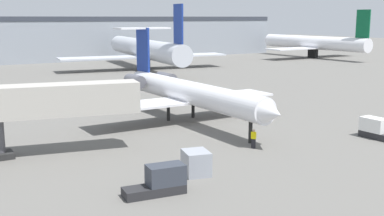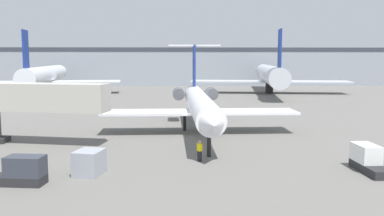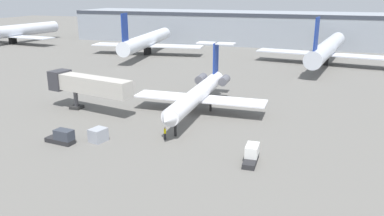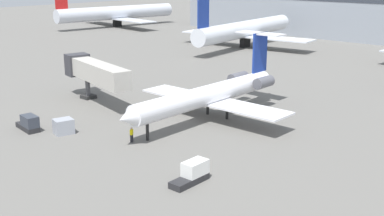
# 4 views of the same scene
# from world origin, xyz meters

# --- Properties ---
(ground_plane) EXTENTS (400.00, 400.00, 0.10)m
(ground_plane) POSITION_xyz_m (0.00, 0.00, -0.05)
(ground_plane) COLOR #66635E
(regional_jet) EXTENTS (21.40, 28.66, 9.94)m
(regional_jet) POSITION_xyz_m (0.45, 3.24, 3.33)
(regional_jet) COLOR white
(regional_jet) RESTS_ON ground_plane
(jet_bridge) EXTENTS (16.04, 5.99, 6.12)m
(jet_bridge) POSITION_xyz_m (-17.25, -2.03, 4.43)
(jet_bridge) COLOR #B7B2A8
(jet_bridge) RESTS_ON ground_plane
(ground_crew_marshaller) EXTENTS (0.42, 0.48, 1.69)m
(ground_crew_marshaller) POSITION_xyz_m (-0.19, -9.62, 0.86)
(ground_crew_marshaller) COLOR black
(ground_crew_marshaller) RESTS_ON ground_plane
(baggage_tug_lead) EXTENTS (1.53, 4.04, 1.90)m
(baggage_tug_lead) POSITION_xyz_m (11.90, -12.80, 0.84)
(baggage_tug_lead) COLOR #262628
(baggage_tug_lead) RESTS_ON ground_plane
(baggage_tug_trailing) EXTENTS (4.14, 1.85, 1.90)m
(baggage_tug_trailing) POSITION_xyz_m (-12.11, -15.24, 0.84)
(baggage_tug_trailing) COLOR #262628
(baggage_tug_trailing) RESTS_ON ground_plane
(cargo_container_uld) EXTENTS (2.18, 2.44, 1.75)m
(cargo_container_uld) POSITION_xyz_m (-8.14, -13.10, 0.87)
(cargo_container_uld) COLOR #999EA8
(cargo_container_uld) RESTS_ON ground_plane
(terminal_building) EXTENTS (148.89, 22.54, 11.35)m
(terminal_building) POSITION_xyz_m (0.00, 90.13, 5.69)
(terminal_building) COLOR #8C939E
(terminal_building) RESTS_ON ground_plane
(parked_airliner_west_end) EXTENTS (36.30, 42.91, 13.73)m
(parked_airliner_west_end) POSITION_xyz_m (-90.09, 60.20, 4.46)
(parked_airliner_west_end) COLOR silver
(parked_airliner_west_end) RESTS_ON ground_plane
(parked_airliner_west_mid) EXTENTS (34.32, 40.45, 13.37)m
(parked_airliner_west_mid) POSITION_xyz_m (-32.41, 53.48, 4.28)
(parked_airliner_west_mid) COLOR silver
(parked_airliner_west_mid) RESTS_ON ground_plane
(parked_airliner_centre) EXTENTS (37.12, 43.79, 13.50)m
(parked_airliner_centre) POSITION_xyz_m (19.43, 53.34, 4.34)
(parked_airliner_centre) COLOR silver
(parked_airliner_centre) RESTS_ON ground_plane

